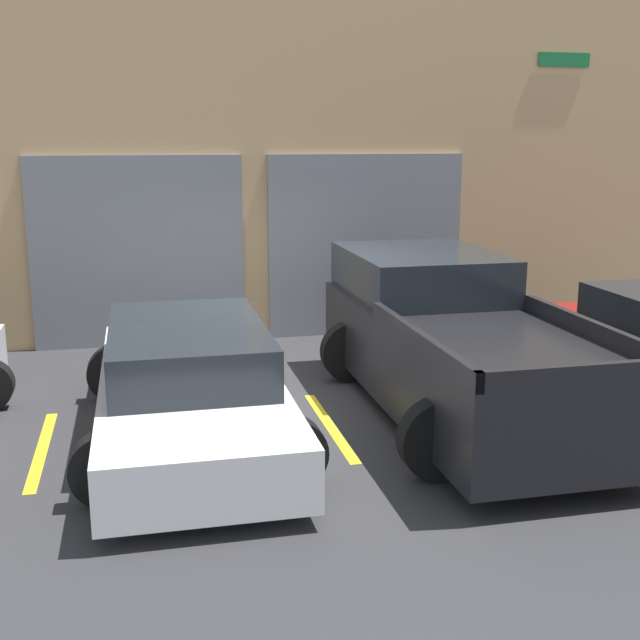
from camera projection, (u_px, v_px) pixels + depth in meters
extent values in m
plane|color=#2D2D30|center=(308.00, 394.00, 10.01)|extent=(28.00, 28.00, 0.00)
cube|color=tan|center=(264.00, 152.00, 12.50)|extent=(17.71, 0.60, 5.82)
cube|color=slate|center=(139.00, 252.00, 12.07)|extent=(3.16, 0.08, 2.88)
cube|color=slate|center=(366.00, 245.00, 12.85)|extent=(3.16, 0.08, 2.88)
cube|color=#197238|center=(564.00, 60.00, 12.92)|extent=(0.90, 0.03, 0.22)
cube|color=black|center=(461.00, 359.00, 9.09)|extent=(1.94, 5.15, 0.93)
cube|color=#1E2328|center=(420.00, 273.00, 10.27)|extent=(1.79, 2.32, 0.57)
cube|color=black|center=(419.00, 340.00, 7.66)|extent=(0.08, 2.83, 0.18)
cube|color=black|center=(594.00, 330.00, 8.07)|extent=(0.08, 2.83, 0.18)
cube|color=black|center=(584.00, 375.00, 6.56)|extent=(1.94, 0.08, 0.18)
cylinder|color=black|center=(351.00, 352.00, 10.48)|extent=(0.79, 0.22, 0.79)
cylinder|color=black|center=(474.00, 344.00, 10.86)|extent=(0.79, 0.22, 0.79)
cylinder|color=black|center=(440.00, 439.00, 7.45)|extent=(0.79, 0.22, 0.79)
cylinder|color=black|center=(606.00, 425.00, 7.83)|extent=(0.79, 0.22, 0.79)
cube|color=white|center=(190.00, 399.00, 8.48)|extent=(1.82, 4.75, 0.56)
cube|color=#1E2328|center=(188.00, 347.00, 8.48)|extent=(1.60, 2.61, 0.50)
cylinder|color=black|center=(116.00, 373.00, 9.73)|extent=(0.68, 0.22, 0.68)
cylinder|color=black|center=(247.00, 365.00, 10.08)|extent=(0.68, 0.22, 0.68)
cylinder|color=black|center=(109.00, 469.00, 6.93)|extent=(0.68, 0.22, 0.68)
cylinder|color=black|center=(290.00, 453.00, 7.28)|extent=(0.68, 0.22, 0.68)
cylinder|color=black|center=(573.00, 347.00, 11.05)|extent=(0.63, 0.22, 0.63)
cube|color=gold|center=(42.00, 449.00, 8.25)|extent=(0.12, 2.20, 0.01)
cube|color=gold|center=(330.00, 426.00, 8.91)|extent=(0.12, 2.20, 0.01)
cube|color=gold|center=(578.00, 406.00, 9.57)|extent=(0.12, 2.20, 0.01)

